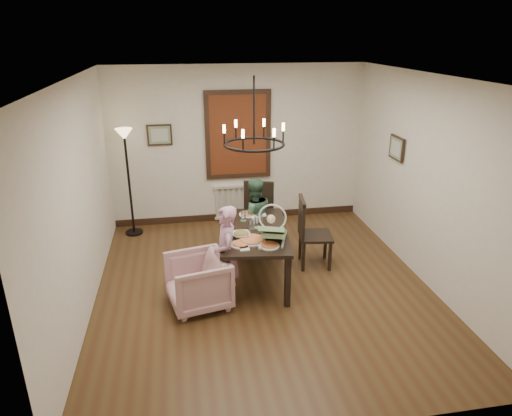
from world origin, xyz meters
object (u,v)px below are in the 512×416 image
object	(u,v)px
chair_right	(316,232)
floor_lamp	(129,184)
armchair	(198,282)
dining_table	(254,235)
seated_man	(254,225)
elderly_woman	(226,262)
chair_far	(257,218)
drinking_glass	(251,225)
baby_bouncer	(273,229)

from	to	relation	value
chair_right	floor_lamp	xyz separation A→B (m)	(-2.77, 1.65, 0.36)
armchair	dining_table	bearing A→B (deg)	112.16
armchair	floor_lamp	bearing A→B (deg)	-170.16
seated_man	elderly_woman	bearing A→B (deg)	55.18
chair_far	drinking_glass	distance (m)	0.96
chair_far	drinking_glass	xyz separation A→B (m)	(-0.24, -0.89, 0.27)
chair_far	armchair	distance (m)	1.79
chair_far	seated_man	xyz separation A→B (m)	(-0.09, -0.23, -0.02)
chair_right	baby_bouncer	bearing A→B (deg)	137.34
elderly_woman	floor_lamp	xyz separation A→B (m)	(-1.37, 2.36, 0.36)
chair_far	floor_lamp	bearing A→B (deg)	170.87
baby_bouncer	elderly_woman	bearing A→B (deg)	-155.76
chair_right	armchair	world-z (taller)	chair_right
seated_man	drinking_glass	world-z (taller)	seated_man
dining_table	chair_right	xyz separation A→B (m)	(0.96, 0.24, -0.13)
dining_table	seated_man	size ratio (longest dim) A/B	1.61
seated_man	floor_lamp	distance (m)	2.30
chair_far	chair_right	world-z (taller)	chair_far
seated_man	drinking_glass	distance (m)	0.74
floor_lamp	baby_bouncer	bearing A→B (deg)	-49.01
elderly_woman	baby_bouncer	world-z (taller)	baby_bouncer
baby_bouncer	floor_lamp	xyz separation A→B (m)	(-1.99, 2.29, -0.02)
seated_man	baby_bouncer	xyz separation A→B (m)	(0.07, -1.08, 0.39)
baby_bouncer	drinking_glass	size ratio (longest dim) A/B	4.01
baby_bouncer	chair_right	bearing A→B (deg)	57.82
elderly_woman	drinking_glass	bearing A→B (deg)	140.40
chair_right	drinking_glass	bearing A→B (deg)	110.71
seated_man	floor_lamp	world-z (taller)	floor_lamp
chair_right	seated_man	distance (m)	0.96
chair_right	baby_bouncer	distance (m)	1.08
floor_lamp	drinking_glass	bearing A→B (deg)	-46.63
drinking_glass	seated_man	bearing A→B (deg)	77.74
armchair	baby_bouncer	size ratio (longest dim) A/B	1.42
chair_far	drinking_glass	world-z (taller)	chair_far
elderly_woman	drinking_glass	size ratio (longest dim) A/B	8.19
armchair	baby_bouncer	distance (m)	1.17
armchair	seated_man	distance (m)	1.55
armchair	seated_man	world-z (taller)	seated_man
drinking_glass	floor_lamp	world-z (taller)	floor_lamp
chair_far	floor_lamp	size ratio (longest dim) A/B	0.61
seated_man	baby_bouncer	world-z (taller)	baby_bouncer
elderly_woman	seated_man	distance (m)	1.27
dining_table	chair_far	bearing A→B (deg)	84.83
baby_bouncer	drinking_glass	world-z (taller)	baby_bouncer
dining_table	baby_bouncer	size ratio (longest dim) A/B	3.24
armchair	baby_bouncer	bearing A→B (deg)	86.46
seated_man	baby_bouncer	distance (m)	1.15
dining_table	seated_man	bearing A→B (deg)	88.42
seated_man	baby_bouncer	bearing A→B (deg)	84.64
elderly_woman	baby_bouncer	xyz separation A→B (m)	(0.62, 0.06, 0.39)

